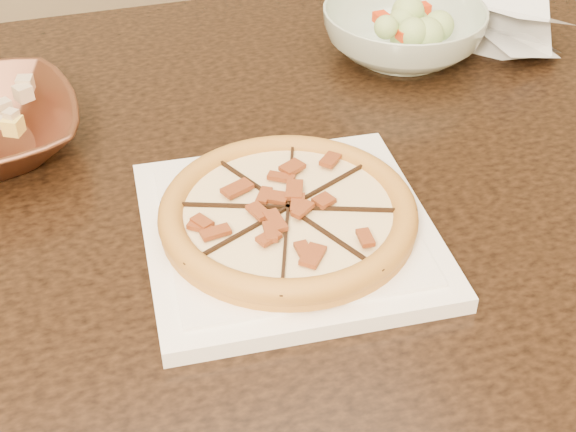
{
  "coord_description": "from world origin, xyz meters",
  "views": [
    {
      "loc": [
        -0.04,
        -0.69,
        1.28
      ],
      "look_at": [
        0.21,
        -0.11,
        0.78
      ],
      "focal_mm": 50.0,
      "sensor_mm": 36.0,
      "label": 1
    }
  ],
  "objects_px": {
    "salad_bowl": "(403,32)",
    "plate": "(288,231)",
    "pizza": "(288,213)",
    "dining_table": "(184,245)"
  },
  "relations": [
    {
      "from": "pizza",
      "to": "salad_bowl",
      "type": "relative_size",
      "value": 1.14
    },
    {
      "from": "dining_table",
      "to": "plate",
      "type": "xyz_separation_m",
      "value": [
        0.08,
        -0.14,
        0.1
      ]
    },
    {
      "from": "dining_table",
      "to": "plate",
      "type": "height_order",
      "value": "plate"
    },
    {
      "from": "plate",
      "to": "pizza",
      "type": "distance_m",
      "value": 0.02
    },
    {
      "from": "dining_table",
      "to": "pizza",
      "type": "bearing_deg",
      "value": -61.4
    },
    {
      "from": "pizza",
      "to": "salad_bowl",
      "type": "xyz_separation_m",
      "value": [
        0.31,
        0.31,
        0.0
      ]
    },
    {
      "from": "pizza",
      "to": "salad_bowl",
      "type": "height_order",
      "value": "salad_bowl"
    },
    {
      "from": "dining_table",
      "to": "plate",
      "type": "relative_size",
      "value": 4.87
    },
    {
      "from": "plate",
      "to": "salad_bowl",
      "type": "relative_size",
      "value": 1.47
    },
    {
      "from": "salad_bowl",
      "to": "plate",
      "type": "bearing_deg",
      "value": -134.84
    }
  ]
}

